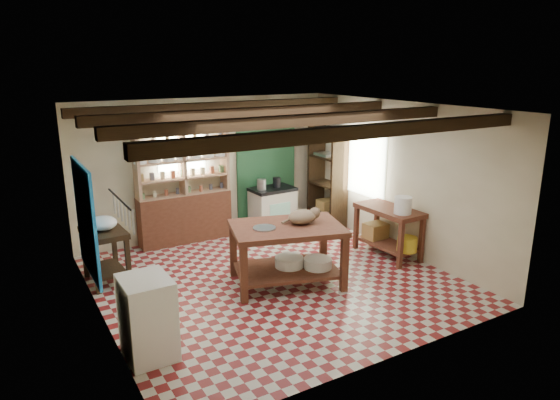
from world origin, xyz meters
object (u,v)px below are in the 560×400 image
work_table (287,255)px  cat (302,217)px  stove (273,208)px  prep_table (106,256)px  right_counter (388,232)px  white_cabinet (147,318)px

work_table → cat: cat is taller
work_table → stove: work_table is taller
prep_table → right_counter: (4.38, -1.33, 0.01)m
work_table → stove: bearing=81.4°
white_cabinet → stove: bearing=42.5°
work_table → cat: 0.61m
white_cabinet → cat: bearing=17.2°
work_table → prep_table: bearing=164.7°
work_table → cat: bearing=11.3°
white_cabinet → right_counter: bearing=11.5°
prep_table → right_counter: 4.58m
white_cabinet → right_counter: white_cabinet is taller
stove → work_table: bearing=-117.4°
prep_table → right_counter: size_ratio=0.70×
right_counter → stove: bearing=111.3°
prep_table → white_cabinet: (-0.02, -2.28, 0.06)m
work_table → prep_table: (-2.31, 1.42, -0.04)m
white_cabinet → cat: 2.77m
stove → cat: (-0.84, -2.39, 0.59)m
white_cabinet → right_counter: (4.40, 0.95, -0.05)m
right_counter → cat: 1.91m
right_counter → white_cabinet: bearing=-169.6°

